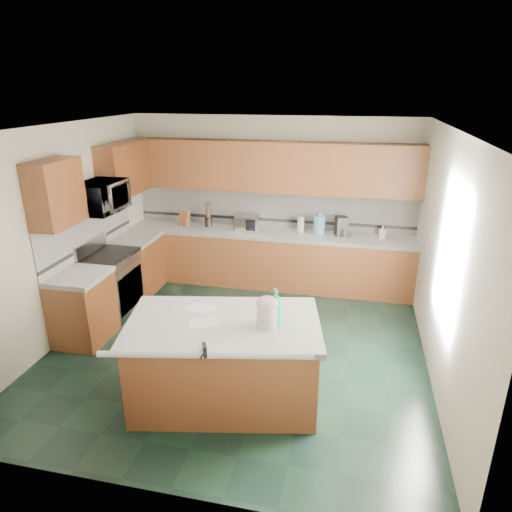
% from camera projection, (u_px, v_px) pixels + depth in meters
% --- Properties ---
extents(floor, '(4.60, 4.60, 0.00)m').
position_uv_depth(floor, '(239.00, 346.00, 5.83)').
color(floor, black).
rests_on(floor, ground).
extents(ceiling, '(4.60, 4.60, 0.00)m').
position_uv_depth(ceiling, '(235.00, 128.00, 4.88)').
color(ceiling, white).
rests_on(ceiling, ground).
extents(wall_back, '(4.60, 0.04, 2.70)m').
position_uv_depth(wall_back, '(273.00, 201.00, 7.47)').
color(wall_back, beige).
rests_on(wall_back, ground).
extents(wall_front, '(4.60, 0.04, 2.70)m').
position_uv_depth(wall_front, '(155.00, 353.00, 3.23)').
color(wall_front, beige).
rests_on(wall_front, ground).
extents(wall_left, '(0.04, 4.60, 2.70)m').
position_uv_depth(wall_left, '(61.00, 234.00, 5.82)').
color(wall_left, beige).
rests_on(wall_left, ground).
extents(wall_right, '(0.04, 4.60, 2.70)m').
position_uv_depth(wall_right, '(446.00, 262.00, 4.89)').
color(wall_right, beige).
rests_on(wall_right, ground).
extents(back_base_cab, '(4.60, 0.60, 0.86)m').
position_uv_depth(back_base_cab, '(269.00, 260.00, 7.50)').
color(back_base_cab, black).
rests_on(back_base_cab, ground).
extents(back_countertop, '(4.60, 0.64, 0.06)m').
position_uv_depth(back_countertop, '(269.00, 234.00, 7.34)').
color(back_countertop, white).
rests_on(back_countertop, back_base_cab).
extents(back_upper_cab, '(4.60, 0.33, 0.78)m').
position_uv_depth(back_upper_cab, '(271.00, 167.00, 7.10)').
color(back_upper_cab, black).
rests_on(back_upper_cab, wall_back).
extents(back_backsplash, '(4.60, 0.02, 0.63)m').
position_uv_depth(back_backsplash, '(272.00, 208.00, 7.48)').
color(back_backsplash, silver).
rests_on(back_backsplash, back_countertop).
extents(back_accent_band, '(4.60, 0.01, 0.05)m').
position_uv_depth(back_accent_band, '(272.00, 220.00, 7.55)').
color(back_accent_band, black).
rests_on(back_accent_band, back_countertop).
extents(left_base_cab_rear, '(0.60, 0.82, 0.86)m').
position_uv_depth(left_base_cab_rear, '(137.00, 266.00, 7.26)').
color(left_base_cab_rear, black).
rests_on(left_base_cab_rear, ground).
extents(left_counter_rear, '(0.64, 0.82, 0.06)m').
position_uv_depth(left_counter_rear, '(134.00, 239.00, 7.09)').
color(left_counter_rear, white).
rests_on(left_counter_rear, left_base_cab_rear).
extents(left_base_cab_front, '(0.60, 0.72, 0.86)m').
position_uv_depth(left_base_cab_front, '(83.00, 309.00, 5.86)').
color(left_base_cab_front, black).
rests_on(left_base_cab_front, ground).
extents(left_counter_front, '(0.64, 0.72, 0.06)m').
position_uv_depth(left_counter_front, '(78.00, 276.00, 5.69)').
color(left_counter_front, white).
rests_on(left_counter_front, left_base_cab_front).
extents(left_backsplash, '(0.02, 2.30, 0.63)m').
position_uv_depth(left_backsplash, '(88.00, 230.00, 6.35)').
color(left_backsplash, silver).
rests_on(left_backsplash, wall_left).
extents(left_accent_band, '(0.01, 2.30, 0.05)m').
position_uv_depth(left_accent_band, '(91.00, 243.00, 6.42)').
color(left_accent_band, black).
rests_on(left_accent_band, wall_left).
extents(left_upper_cab_rear, '(0.33, 1.09, 0.78)m').
position_uv_depth(left_upper_cab_rear, '(123.00, 169.00, 6.87)').
color(left_upper_cab_rear, black).
rests_on(left_upper_cab_rear, wall_left).
extents(left_upper_cab_front, '(0.33, 0.72, 0.78)m').
position_uv_depth(left_upper_cab_front, '(55.00, 193.00, 5.35)').
color(left_upper_cab_front, black).
rests_on(left_upper_cab_front, wall_left).
extents(range_body, '(0.60, 0.76, 0.88)m').
position_uv_depth(range_body, '(112.00, 285.00, 6.53)').
color(range_body, '#B7B7BC').
rests_on(range_body, ground).
extents(range_oven_door, '(0.02, 0.68, 0.55)m').
position_uv_depth(range_oven_door, '(131.00, 290.00, 6.49)').
color(range_oven_door, black).
rests_on(range_oven_door, range_body).
extents(range_cooktop, '(0.62, 0.78, 0.04)m').
position_uv_depth(range_cooktop, '(108.00, 255.00, 6.37)').
color(range_cooktop, black).
rests_on(range_cooktop, range_body).
extents(range_handle, '(0.02, 0.66, 0.02)m').
position_uv_depth(range_handle, '(130.00, 265.00, 6.35)').
color(range_handle, '#B7B7BC').
rests_on(range_handle, range_body).
extents(range_backguard, '(0.06, 0.76, 0.18)m').
position_uv_depth(range_backguard, '(90.00, 246.00, 6.38)').
color(range_backguard, '#B7B7BC').
rests_on(range_backguard, range_body).
extents(microwave, '(0.50, 0.73, 0.41)m').
position_uv_depth(microwave, '(101.00, 197.00, 6.07)').
color(microwave, '#B7B7BC').
rests_on(microwave, wall_left).
extents(island_base, '(1.99, 1.37, 0.86)m').
position_uv_depth(island_base, '(224.00, 364.00, 4.72)').
color(island_base, black).
rests_on(island_base, ground).
extents(island_top, '(2.11, 1.49, 0.06)m').
position_uv_depth(island_top, '(223.00, 324.00, 4.56)').
color(island_top, white).
rests_on(island_top, island_base).
extents(island_bullnose, '(1.90, 0.43, 0.06)m').
position_uv_depth(island_bullnose, '(205.00, 355.00, 4.03)').
color(island_bullnose, white).
rests_on(island_bullnose, island_base).
extents(treat_jar, '(0.26, 0.26, 0.21)m').
position_uv_depth(treat_jar, '(267.00, 316.00, 4.42)').
color(treat_jar, silver).
rests_on(treat_jar, island_top).
extents(treat_jar_lid, '(0.22, 0.22, 0.14)m').
position_uv_depth(treat_jar_lid, '(267.00, 304.00, 4.37)').
color(treat_jar_lid, beige).
rests_on(treat_jar_lid, treat_jar).
extents(treat_jar_knob, '(0.07, 0.03, 0.03)m').
position_uv_depth(treat_jar_knob, '(267.00, 299.00, 4.36)').
color(treat_jar_knob, tan).
rests_on(treat_jar_knob, treat_jar_lid).
extents(treat_jar_knob_end_l, '(0.04, 0.04, 0.04)m').
position_uv_depth(treat_jar_knob_end_l, '(264.00, 299.00, 4.36)').
color(treat_jar_knob_end_l, tan).
rests_on(treat_jar_knob_end_l, treat_jar_lid).
extents(treat_jar_knob_end_r, '(0.04, 0.04, 0.04)m').
position_uv_depth(treat_jar_knob_end_r, '(271.00, 299.00, 4.35)').
color(treat_jar_knob_end_r, tan).
rests_on(treat_jar_knob_end_r, treat_jar_lid).
extents(soap_bottle_island, '(0.19, 0.19, 0.38)m').
position_uv_depth(soap_bottle_island, '(276.00, 307.00, 4.43)').
color(soap_bottle_island, teal).
rests_on(soap_bottle_island, island_top).
extents(paper_sheet_a, '(0.37, 0.33, 0.00)m').
position_uv_depth(paper_sheet_a, '(204.00, 322.00, 4.54)').
color(paper_sheet_a, white).
rests_on(paper_sheet_a, island_top).
extents(paper_sheet_b, '(0.32, 0.27, 0.00)m').
position_uv_depth(paper_sheet_b, '(202.00, 308.00, 4.82)').
color(paper_sheet_b, white).
rests_on(paper_sheet_b, island_top).
extents(clamp_body, '(0.08, 0.12, 0.10)m').
position_uv_depth(clamp_body, '(205.00, 350.00, 4.04)').
color(clamp_body, black).
rests_on(clamp_body, island_top).
extents(clamp_handle, '(0.02, 0.08, 0.02)m').
position_uv_depth(clamp_handle, '(202.00, 356.00, 3.98)').
color(clamp_handle, black).
rests_on(clamp_handle, island_top).
extents(knife_block, '(0.17, 0.21, 0.27)m').
position_uv_depth(knife_block, '(185.00, 218.00, 7.62)').
color(knife_block, '#472814').
rests_on(knife_block, back_countertop).
extents(utensil_crock, '(0.13, 0.13, 0.16)m').
position_uv_depth(utensil_crock, '(208.00, 222.00, 7.58)').
color(utensil_crock, black).
rests_on(utensil_crock, back_countertop).
extents(utensil_bundle, '(0.08, 0.08, 0.24)m').
position_uv_depth(utensil_bundle, '(208.00, 210.00, 7.52)').
color(utensil_bundle, '#472814').
rests_on(utensil_bundle, utensil_crock).
extents(toaster_oven, '(0.44, 0.35, 0.22)m').
position_uv_depth(toaster_oven, '(246.00, 223.00, 7.41)').
color(toaster_oven, '#B7B7BC').
rests_on(toaster_oven, back_countertop).
extents(toaster_oven_door, '(0.35, 0.01, 0.18)m').
position_uv_depth(toaster_oven_door, '(245.00, 225.00, 7.30)').
color(toaster_oven_door, black).
rests_on(toaster_oven_door, toaster_oven).
extents(paper_towel, '(0.11, 0.11, 0.24)m').
position_uv_depth(paper_towel, '(301.00, 225.00, 7.28)').
color(paper_towel, white).
rests_on(paper_towel, back_countertop).
extents(paper_towel_base, '(0.16, 0.16, 0.01)m').
position_uv_depth(paper_towel_base, '(300.00, 231.00, 7.32)').
color(paper_towel_base, '#B7B7BC').
rests_on(paper_towel_base, back_countertop).
extents(water_jug, '(0.18, 0.18, 0.30)m').
position_uv_depth(water_jug, '(319.00, 225.00, 7.17)').
color(water_jug, '#67A3CF').
rests_on(water_jug, back_countertop).
extents(water_jug_neck, '(0.09, 0.09, 0.04)m').
position_uv_depth(water_jug_neck, '(320.00, 214.00, 7.11)').
color(water_jug_neck, '#67A3CF').
rests_on(water_jug_neck, water_jug).
extents(coffee_maker, '(0.22, 0.23, 0.30)m').
position_uv_depth(coffee_maker, '(341.00, 226.00, 7.12)').
color(coffee_maker, black).
rests_on(coffee_maker, back_countertop).
extents(coffee_carafe, '(0.12, 0.12, 0.12)m').
position_uv_depth(coffee_carafe, '(341.00, 232.00, 7.11)').
color(coffee_carafe, black).
rests_on(coffee_carafe, back_countertop).
extents(soap_bottle_back, '(0.11, 0.11, 0.21)m').
position_uv_depth(soap_bottle_back, '(382.00, 232.00, 6.99)').
color(soap_bottle_back, white).
rests_on(soap_bottle_back, back_countertop).
extents(soap_back_cap, '(0.02, 0.02, 0.03)m').
position_uv_depth(soap_back_cap, '(383.00, 224.00, 6.95)').
color(soap_back_cap, red).
rests_on(soap_back_cap, soap_bottle_back).
extents(window_light_proxy, '(0.02, 1.40, 1.10)m').
position_uv_depth(window_light_proxy, '(449.00, 255.00, 4.66)').
color(window_light_proxy, white).
rests_on(window_light_proxy, wall_right).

